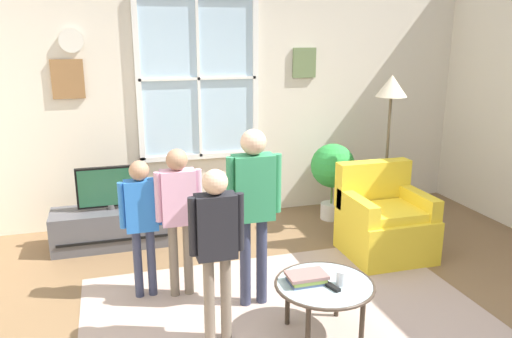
# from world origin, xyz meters

# --- Properties ---
(ground_plane) EXTENTS (6.52, 5.82, 0.02)m
(ground_plane) POSITION_xyz_m (0.00, 0.00, -0.01)
(ground_plane) COLOR brown
(back_wall) EXTENTS (5.92, 0.17, 2.93)m
(back_wall) POSITION_xyz_m (-0.01, 2.67, 1.47)
(back_wall) COLOR beige
(back_wall) RESTS_ON ground_plane
(area_rug) EXTENTS (3.03, 2.03, 0.01)m
(area_rug) POSITION_xyz_m (-0.05, 0.30, 0.00)
(area_rug) COLOR tan
(area_rug) RESTS_ON ground_plane
(tv_stand) EXTENTS (1.18, 0.46, 0.39)m
(tv_stand) POSITION_xyz_m (-1.29, 2.03, 0.19)
(tv_stand) COLOR #4C4C51
(tv_stand) RESTS_ON ground_plane
(television) EXTENTS (0.63, 0.08, 0.44)m
(television) POSITION_xyz_m (-1.29, 2.03, 0.62)
(television) COLOR #4C4C4C
(television) RESTS_ON tv_stand
(armchair) EXTENTS (0.76, 0.74, 0.87)m
(armchair) POSITION_xyz_m (1.24, 1.07, 0.33)
(armchair) COLOR yellow
(armchair) RESTS_ON ground_plane
(coffee_table) EXTENTS (0.71, 0.71, 0.41)m
(coffee_table) POSITION_xyz_m (0.12, -0.05, 0.38)
(coffee_table) COLOR #99B2B7
(coffee_table) RESTS_ON ground_plane
(book_stack) EXTENTS (0.28, 0.18, 0.07)m
(book_stack) POSITION_xyz_m (-0.00, 0.00, 0.44)
(book_stack) COLOR #47577C
(book_stack) RESTS_ON coffee_table
(cup) EXTENTS (0.07, 0.07, 0.10)m
(cup) POSITION_xyz_m (0.22, -0.10, 0.46)
(cup) COLOR white
(cup) RESTS_ON coffee_table
(remote_near_books) EXTENTS (0.08, 0.15, 0.02)m
(remote_near_books) POSITION_xyz_m (0.14, -0.13, 0.42)
(remote_near_books) COLOR black
(remote_near_books) RESTS_ON coffee_table
(person_green_shirt) EXTENTS (0.43, 0.19, 1.41)m
(person_green_shirt) POSITION_xyz_m (-0.24, 0.51, 0.89)
(person_green_shirt) COLOR #333851
(person_green_shirt) RESTS_ON ground_plane
(person_pink_shirt) EXTENTS (0.37, 0.17, 1.23)m
(person_pink_shirt) POSITION_xyz_m (-0.76, 0.81, 0.77)
(person_pink_shirt) COLOR #726656
(person_pink_shirt) RESTS_ON ground_plane
(person_black_shirt) EXTENTS (0.37, 0.17, 1.24)m
(person_black_shirt) POSITION_xyz_m (-0.61, 0.11, 0.78)
(person_black_shirt) COLOR #726656
(person_black_shirt) RESTS_ON ground_plane
(person_blue_shirt) EXTENTS (0.35, 0.16, 1.15)m
(person_blue_shirt) POSITION_xyz_m (-1.05, 0.88, 0.72)
(person_blue_shirt) COLOR #333851
(person_blue_shirt) RESTS_ON ground_plane
(potted_plant_by_window) EXTENTS (0.50, 0.50, 0.89)m
(potted_plant_by_window) POSITION_xyz_m (1.16, 2.10, 0.59)
(potted_plant_by_window) COLOR silver
(potted_plant_by_window) RESTS_ON ground_plane
(floor_lamp) EXTENTS (0.32, 0.32, 1.69)m
(floor_lamp) POSITION_xyz_m (1.54, 1.59, 1.41)
(floor_lamp) COLOR black
(floor_lamp) RESTS_ON ground_plane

